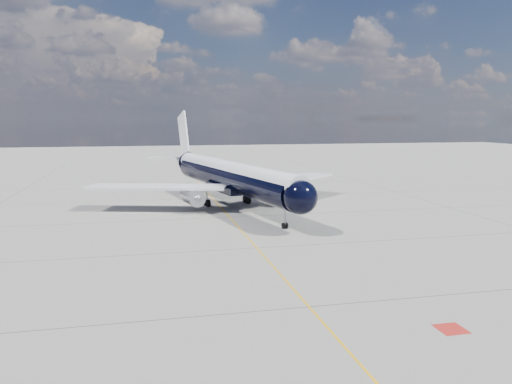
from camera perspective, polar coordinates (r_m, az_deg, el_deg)
ground at (r=65.68m, az=-3.79°, el=-2.04°), size 320.00×320.00×0.00m
taxiway_centerline at (r=60.84m, az=-3.05°, el=-2.87°), size 0.16×160.00×0.01m
red_marking at (r=31.47m, az=21.39°, el=-14.37°), size 1.60×1.60×0.01m
main_airliner at (r=68.79m, az=-3.29°, el=1.89°), size 36.81×45.43×13.25m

